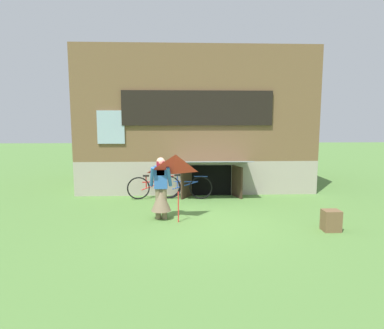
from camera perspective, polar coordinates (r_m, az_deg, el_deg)
The scene contains 7 objects.
ground_plane at distance 8.64m, azimuth 2.09°, elevation -9.74°, with size 60.00×60.00×0.00m, color #56843D.
log_house at distance 13.74m, azimuth 0.32°, elevation 7.46°, with size 8.40×6.11×5.08m.
person at distance 8.70m, azimuth -5.35°, elevation -4.97°, with size 0.61×0.52×1.63m.
kite at distance 8.00m, azimuth -2.80°, elevation -1.42°, with size 1.04×1.07×1.63m.
bicycle_blue at distance 10.95m, azimuth -1.20°, elevation -3.89°, with size 1.79×0.26×0.82m.
bicycle_red at distance 11.04m, azimuth -6.57°, elevation -3.88°, with size 1.74×0.34×0.80m.
wooden_crate at distance 8.52m, azimuth 22.78°, elevation -8.86°, with size 0.39×0.33×0.50m, color brown.
Camera 1 is at (-0.66, -8.22, 2.57)m, focal length 31.05 mm.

